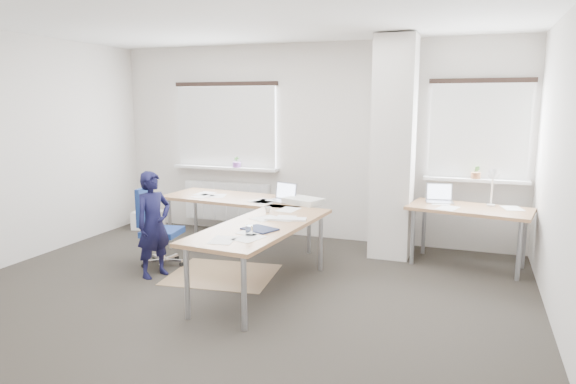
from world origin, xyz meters
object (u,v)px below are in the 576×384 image
(desk_side, at_px, (469,211))
(person, at_px, (154,224))
(task_chair, at_px, (160,244))
(desk_main, at_px, (253,212))

(desk_side, height_order, person, desk_side)
(task_chair, xyz_separation_m, person, (0.17, -0.35, 0.34))
(desk_side, bearing_deg, person, -144.32)
(task_chair, bearing_deg, desk_main, 5.33)
(desk_main, height_order, desk_side, desk_side)
(desk_side, distance_m, task_chair, 3.76)
(desk_main, distance_m, desk_side, 2.59)
(desk_main, xyz_separation_m, task_chair, (-1.12, -0.26, -0.42))
(desk_main, relative_size, person, 2.31)
(desk_main, distance_m, task_chair, 1.23)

